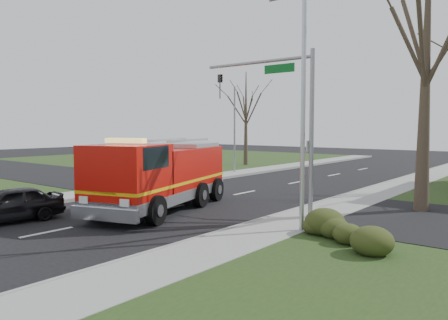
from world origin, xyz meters
The scene contains 12 objects.
ground centered at (0.00, 0.00, 0.00)m, with size 120.00×120.00×0.00m, color black.
sidewalk_right centered at (6.20, 0.00, 0.07)m, with size 2.40×80.00×0.15m, color gray.
sidewalk_left centered at (-6.20, 0.00, 0.07)m, with size 2.40×80.00×0.15m, color gray.
cross_street_left centered at (-22.40, 4.00, 0.08)m, with size 30.00×8.00×0.15m, color black.
hedge_corner centered at (9.00, -1.00, 0.58)m, with size 2.80×2.00×0.90m, color #2A3413.
bare_tree_near centered at (9.50, 6.00, 7.41)m, with size 6.00×6.00×12.00m.
bare_tree_left centered at (-10.00, 20.00, 5.56)m, with size 4.50×4.50×9.00m.
traffic_signal_mast centered at (5.21, 1.50, 4.71)m, with size 5.29×0.18×6.80m.
streetlight_pole centered at (7.14, -0.50, 4.55)m, with size 1.48×0.16×8.40m.
utility_pole_far centered at (-6.80, 14.00, 3.50)m, with size 0.14×0.14×7.00m, color gray.
fire_engine centered at (0.07, -0.61, 1.51)m, with size 5.15×8.72×3.33m.
parked_car_maroon centered at (-2.80, -6.01, 0.70)m, with size 1.65×4.11×1.40m, color black.
Camera 1 is at (14.51, -14.03, 3.77)m, focal length 35.00 mm.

